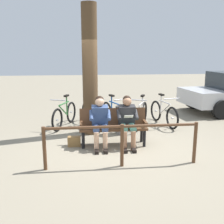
# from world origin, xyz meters

# --- Properties ---
(ground_plane) EXTENTS (40.00, 40.00, 0.00)m
(ground_plane) POSITION_xyz_m (0.00, 0.00, 0.00)
(ground_plane) COLOR gray
(bench) EXTENTS (1.61, 0.51, 0.87)m
(bench) POSITION_xyz_m (0.09, -0.21, 0.51)
(bench) COLOR #51331E
(bench) RESTS_ON ground
(person_reading) EXTENTS (0.50, 0.77, 1.20)m
(person_reading) POSITION_xyz_m (-0.23, -0.04, 0.66)
(person_reading) COLOR #262628
(person_reading) RESTS_ON ground
(person_companion) EXTENTS (0.50, 0.77, 1.20)m
(person_companion) POSITION_xyz_m (0.41, -0.05, 0.66)
(person_companion) COLOR #334772
(person_companion) RESTS_ON ground
(handbag) EXTENTS (0.31, 0.16, 0.24)m
(handbag) POSITION_xyz_m (1.03, -0.15, 0.12)
(handbag) COLOR olive
(handbag) RESTS_ON ground
(tree_trunk) EXTENTS (0.40, 0.40, 3.41)m
(tree_trunk) POSITION_xyz_m (0.59, -1.17, 1.70)
(tree_trunk) COLOR #4C3823
(tree_trunk) RESTS_ON ground
(litter_bin) EXTENTS (0.34, 0.34, 0.77)m
(litter_bin) POSITION_xyz_m (-0.24, -1.01, 0.38)
(litter_bin) COLOR slate
(litter_bin) RESTS_ON ground
(bicycle_green) EXTENTS (0.53, 1.66, 0.94)m
(bicycle_green) POSITION_xyz_m (-1.65, -1.79, 0.36)
(bicycle_green) COLOR black
(bicycle_green) RESTS_ON ground
(bicycle_orange) EXTENTS (0.76, 1.56, 0.94)m
(bicycle_orange) POSITION_xyz_m (-0.92, -1.65, 0.36)
(bicycle_orange) COLOR black
(bicycle_orange) RESTS_ON ground
(bicycle_black) EXTENTS (0.72, 1.58, 0.94)m
(bicycle_black) POSITION_xyz_m (-0.14, -1.79, 0.36)
(bicycle_black) COLOR black
(bicycle_black) RESTS_ON ground
(bicycle_silver) EXTENTS (0.66, 1.61, 0.94)m
(bicycle_silver) POSITION_xyz_m (0.55, -1.82, 0.36)
(bicycle_silver) COLOR black
(bicycle_silver) RESTS_ON ground
(bicycle_red) EXTENTS (0.69, 1.60, 0.94)m
(bicycle_red) POSITION_xyz_m (1.35, -1.90, 0.36)
(bicycle_red) COLOR black
(bicycle_red) RESTS_ON ground
(railing_fence) EXTENTS (3.02, 0.08, 0.85)m
(railing_fence) POSITION_xyz_m (0.06, 1.08, 0.59)
(railing_fence) COLOR #51331E
(railing_fence) RESTS_ON ground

